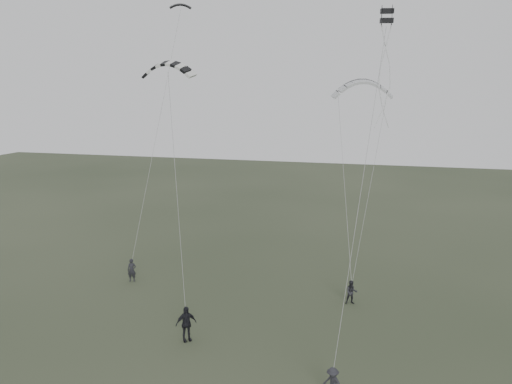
% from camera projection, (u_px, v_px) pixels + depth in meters
% --- Properties ---
extents(ground, '(140.00, 140.00, 0.00)m').
position_uv_depth(ground, '(211.00, 348.00, 26.16)').
color(ground, '#2C3623').
rests_on(ground, ground).
extents(flyer_left, '(0.68, 0.54, 1.64)m').
position_uv_depth(flyer_left, '(132.00, 270.00, 35.14)').
color(flyer_left, black).
rests_on(flyer_left, ground).
extents(flyer_right, '(0.85, 0.73, 1.54)m').
position_uv_depth(flyer_right, '(351.00, 292.00, 31.42)').
color(flyer_right, '#242529').
rests_on(flyer_right, ground).
extents(flyer_center, '(1.18, 1.11, 1.96)m').
position_uv_depth(flyer_center, '(186.00, 324.00, 26.73)').
color(flyer_center, black).
rests_on(flyer_center, ground).
extents(flyer_far, '(1.10, 0.95, 1.48)m').
position_uv_depth(flyer_far, '(332.00, 384.00, 21.68)').
color(flyer_far, '#242428').
rests_on(flyer_far, ground).
extents(kite_dark_small, '(1.68, 1.14, 0.63)m').
position_uv_depth(kite_dark_small, '(180.00, 5.00, 36.43)').
color(kite_dark_small, black).
rests_on(kite_dark_small, flyer_left).
extents(kite_pale_large, '(4.24, 2.00, 1.83)m').
position_uv_depth(kite_pale_large, '(363.00, 82.00, 33.65)').
color(kite_pale_large, '#B4B7BA').
rests_on(kite_pale_large, flyer_right).
extents(kite_striped, '(3.02, 1.10, 1.35)m').
position_uv_depth(kite_striped, '(168.00, 63.00, 27.54)').
color(kite_striped, black).
rests_on(kite_striped, flyer_center).
extents(kite_box, '(0.69, 0.74, 0.74)m').
position_uv_depth(kite_box, '(387.00, 16.00, 24.19)').
color(kite_box, black).
rests_on(kite_box, flyer_far).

